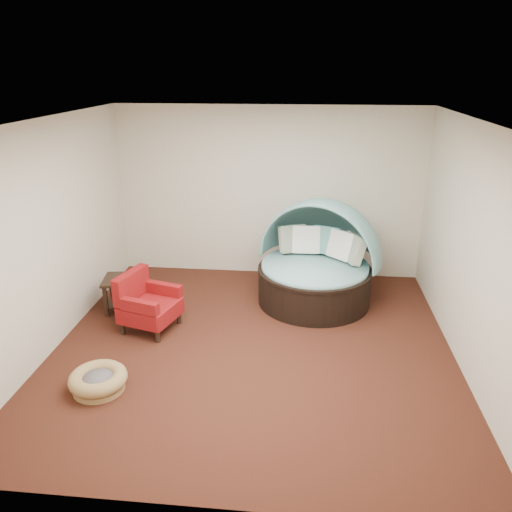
# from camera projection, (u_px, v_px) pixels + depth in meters

# --- Properties ---
(floor) EXTENTS (5.00, 5.00, 0.00)m
(floor) POSITION_uv_depth(u_px,v_px,m) (253.00, 347.00, 6.36)
(floor) COLOR #481F14
(floor) RESTS_ON ground
(wall_back) EXTENTS (5.00, 0.00, 5.00)m
(wall_back) POSITION_uv_depth(u_px,v_px,m) (269.00, 193.00, 8.18)
(wall_back) COLOR beige
(wall_back) RESTS_ON floor
(wall_front) EXTENTS (5.00, 0.00, 5.00)m
(wall_front) POSITION_uv_depth(u_px,v_px,m) (215.00, 361.00, 3.54)
(wall_front) COLOR beige
(wall_front) RESTS_ON floor
(wall_left) EXTENTS (0.00, 5.00, 5.00)m
(wall_left) POSITION_uv_depth(u_px,v_px,m) (50.00, 237.00, 6.10)
(wall_left) COLOR beige
(wall_left) RESTS_ON floor
(wall_right) EXTENTS (0.00, 5.00, 5.00)m
(wall_right) POSITION_uv_depth(u_px,v_px,m) (473.00, 251.00, 5.62)
(wall_right) COLOR beige
(wall_right) RESTS_ON floor
(ceiling) EXTENTS (5.00, 5.00, 0.00)m
(ceiling) POSITION_uv_depth(u_px,v_px,m) (253.00, 121.00, 5.36)
(ceiling) COLOR white
(ceiling) RESTS_ON wall_back
(canopy_daybed) EXTENTS (2.21, 2.18, 1.55)m
(canopy_daybed) POSITION_uv_depth(u_px,v_px,m) (318.00, 255.00, 7.42)
(canopy_daybed) COLOR black
(canopy_daybed) RESTS_ON floor
(pet_basket) EXTENTS (0.85, 0.85, 0.22)m
(pet_basket) POSITION_uv_depth(u_px,v_px,m) (98.00, 380.00, 5.49)
(pet_basket) COLOR brown
(pet_basket) RESTS_ON floor
(red_armchair) EXTENTS (0.84, 0.84, 0.80)m
(red_armchair) POSITION_uv_depth(u_px,v_px,m) (147.00, 304.00, 6.70)
(red_armchair) COLOR black
(red_armchair) RESTS_ON floor
(side_table) EXTENTS (0.59, 0.59, 0.49)m
(side_table) POSITION_uv_depth(u_px,v_px,m) (123.00, 289.00, 7.24)
(side_table) COLOR black
(side_table) RESTS_ON floor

